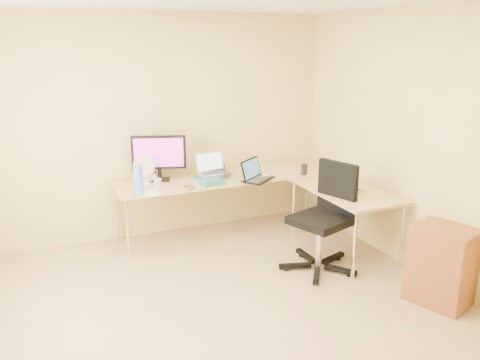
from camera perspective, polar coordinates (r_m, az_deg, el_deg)
name	(u,v)px	position (r m, az deg, el deg)	size (l,w,h in m)	color
floor	(233,322)	(4.42, -0.82, -15.79)	(4.50, 4.50, 0.00)	tan
wall_back	(157,128)	(5.99, -9.34, 5.88)	(4.50, 4.50, 0.00)	beige
wall_front	(461,316)	(2.16, 23.77, -13.96)	(4.50, 4.50, 0.00)	beige
wall_right	(439,150)	(5.07, 21.57, 3.15)	(4.50, 4.50, 0.00)	beige
desk_main	(228,205)	(6.07, -1.34, -2.89)	(2.65, 0.70, 0.73)	tan
desk_return	(344,221)	(5.70, 11.72, -4.53)	(0.70, 1.30, 0.73)	tan
monitor	(159,158)	(5.80, -9.16, 2.49)	(0.62, 0.20, 0.53)	black
book_stack	(209,180)	(5.71, -3.48, -0.02)	(0.24, 0.33, 0.06)	#236562
laptop_center	(213,164)	(5.83, -3.04, 1.85)	(0.37, 0.29, 0.24)	#BCBCBC
laptop_black	(258,170)	(5.77, 2.07, 1.17)	(0.39, 0.29, 0.25)	black
keyboard	(212,178)	(5.85, -3.24, 0.21)	(0.45, 0.12, 0.02)	beige
mouse	(265,176)	(5.93, 2.90, 0.49)	(0.09, 0.06, 0.03)	silver
mug	(157,182)	(5.64, -9.33, -0.25)	(0.09, 0.09, 0.08)	silver
cd_stack	(189,187)	(5.50, -5.76, -0.83)	(0.12, 0.12, 0.03)	#A7A9BB
water_bottle	(139,180)	(5.33, -11.40, -0.01)	(0.09, 0.09, 0.32)	#5889C4
papers	(150,193)	(5.40, -10.16, -1.48)	(0.18, 0.26, 0.01)	silver
white_box	(145,178)	(5.86, -10.76, 0.27)	(0.21, 0.16, 0.08)	white
desk_fan	(143,170)	(5.73, -10.88, 1.08)	(0.24, 0.24, 0.31)	white
black_cup	(304,170)	(6.07, 7.27, 1.18)	(0.07, 0.07, 0.12)	black
laptop_return	(347,180)	(5.49, 12.04, 0.00)	(0.29, 0.36, 0.24)	#9D9EA8
office_chair	(320,224)	(5.18, 9.05, -4.90)	(0.67, 0.67, 1.11)	black
cabinet	(442,265)	(4.90, 21.89, -8.93)	(0.41, 0.51, 0.71)	#A76629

